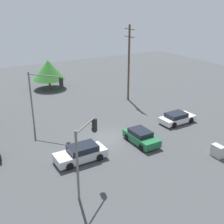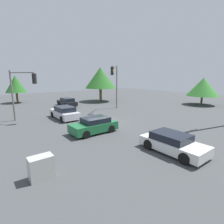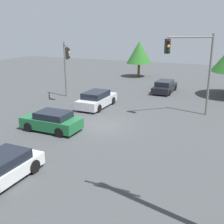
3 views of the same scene
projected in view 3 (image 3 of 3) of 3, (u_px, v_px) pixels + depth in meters
name	position (u px, v px, depth m)	size (l,w,h in m)	color
ground_plane	(100.00, 125.00, 20.62)	(80.00, 80.00, 0.00)	#424447
sedan_dark	(165.00, 87.00, 30.93)	(1.93, 4.59, 1.33)	black
sedan_silver	(97.00, 99.00, 25.09)	(2.03, 4.66, 1.45)	silver
sedan_green	(52.00, 121.00, 19.36)	(4.08, 2.01, 1.35)	#1E6638
sedan_white	(0.00, 169.00, 12.87)	(2.03, 4.24, 1.26)	silver
traffic_signal_main	(66.00, 61.00, 27.04)	(2.17, 2.65, 5.52)	slate
traffic_signal_cross	(194.00, 61.00, 21.33)	(3.19, 2.86, 6.43)	slate
tree_behind	(139.00, 52.00, 40.01)	(3.59, 3.59, 5.06)	brown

